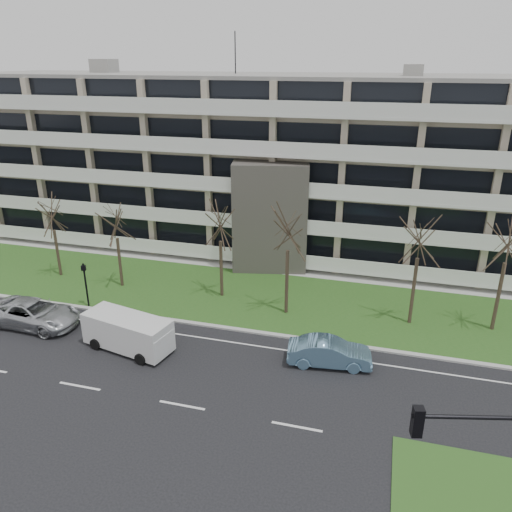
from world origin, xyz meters
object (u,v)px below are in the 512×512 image
(silver_pickup, at_px, (33,313))
(white_van, at_px, (128,330))
(pedestrian_signal, at_px, (85,279))
(blue_sedan, at_px, (329,352))

(silver_pickup, relative_size, white_van, 1.07)
(silver_pickup, distance_m, white_van, 7.63)
(white_van, bearing_deg, silver_pickup, -175.06)
(silver_pickup, distance_m, pedestrian_signal, 4.02)
(blue_sedan, bearing_deg, white_van, 90.16)
(blue_sedan, distance_m, white_van, 12.09)
(silver_pickup, relative_size, blue_sedan, 1.30)
(white_van, bearing_deg, blue_sedan, 19.61)
(pedestrian_signal, bearing_deg, blue_sedan, -29.86)
(silver_pickup, xyz_separation_m, blue_sedan, (19.54, 0.65, -0.07))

